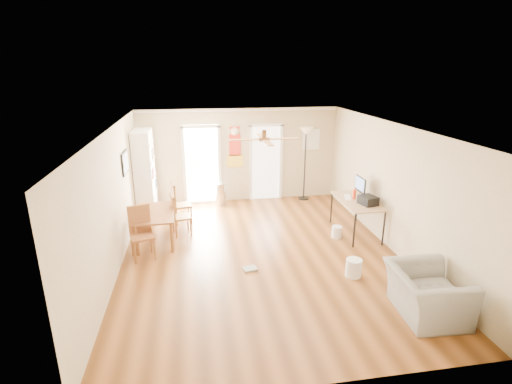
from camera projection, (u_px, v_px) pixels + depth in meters
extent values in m
plane|color=brown|center=(261.00, 254.00, 7.95)|extent=(7.00, 7.00, 0.00)
cube|color=red|center=(235.00, 147.00, 10.72)|extent=(0.46, 0.03, 1.10)
cube|color=white|center=(311.00, 139.00, 11.00)|extent=(0.50, 0.04, 0.60)
cube|color=black|center=(125.00, 163.00, 8.33)|extent=(0.04, 0.66, 0.48)
cylinder|color=silver|center=(221.00, 194.00, 10.73)|extent=(0.36, 0.36, 0.62)
cube|color=white|center=(348.00, 197.00, 8.92)|extent=(0.27, 0.45, 0.02)
cube|color=black|center=(368.00, 200.00, 8.45)|extent=(0.40, 0.43, 0.19)
cylinder|color=#FB4016|center=(354.00, 194.00, 8.80)|extent=(0.08, 0.08, 0.23)
cylinder|color=white|center=(337.00, 232.00, 8.70)|extent=(0.25, 0.25, 0.26)
cylinder|color=white|center=(354.00, 268.00, 7.07)|extent=(0.35, 0.35, 0.33)
cube|color=gray|center=(250.00, 269.00, 7.34)|extent=(0.29, 0.25, 0.04)
imported|color=gray|center=(427.00, 293.00, 5.91)|extent=(1.07, 1.20, 0.74)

